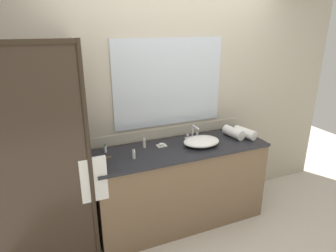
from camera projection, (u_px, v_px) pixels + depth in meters
name	position (u px, v px, depth m)	size (l,w,h in m)	color
ground_plane	(180.00, 221.00, 3.27)	(8.00, 8.00, 0.00)	beige
wall_back_with_mirror	(168.00, 101.00, 3.13)	(4.40, 0.06, 2.60)	#B2A893
vanity_cabinet	(180.00, 185.00, 3.12)	(1.80, 0.58, 0.90)	brown
shower_enclosure	(47.00, 168.00, 2.29)	(1.20, 0.59, 2.00)	#2D2319
sink_basin	(201.00, 141.00, 3.01)	(0.39, 0.30, 0.08)	white
faucet	(193.00, 134.00, 3.16)	(0.17, 0.15, 0.16)	silver
soap_dish	(161.00, 145.00, 2.98)	(0.10, 0.07, 0.04)	silver
amenity_bottle_shampoo	(105.00, 148.00, 2.84)	(0.03, 0.03, 0.09)	silver
amenity_bottle_lotion	(134.00, 154.00, 2.70)	(0.03, 0.03, 0.09)	white
amenity_bottle_conditioner	(144.00, 143.00, 2.94)	(0.03, 0.03, 0.10)	silver
rolled_towel_near_edge	(245.00, 133.00, 3.20)	(0.11, 0.11, 0.25)	white
rolled_towel_middle	(234.00, 132.00, 3.21)	(0.11, 0.11, 0.25)	white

